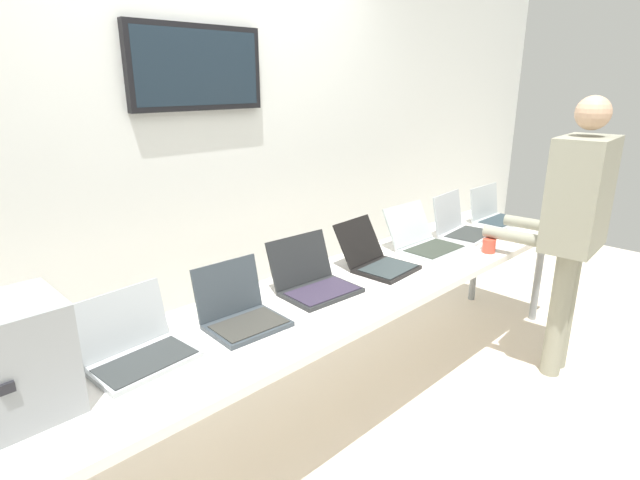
# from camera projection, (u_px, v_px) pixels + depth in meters

# --- Properties ---
(ground) EXTENTS (8.00, 8.00, 0.04)m
(ground) POSITION_uv_depth(u_px,v_px,m) (353.00, 406.00, 2.78)
(ground) COLOR beige
(back_wall) EXTENTS (8.00, 0.11, 2.67)m
(back_wall) POSITION_uv_depth(u_px,v_px,m) (221.00, 139.00, 3.13)
(back_wall) COLOR silver
(back_wall) RESTS_ON ground
(workbench) EXTENTS (3.64, 0.70, 0.72)m
(workbench) POSITION_uv_depth(u_px,v_px,m) (355.00, 290.00, 2.57)
(workbench) COLOR white
(workbench) RESTS_ON ground
(laptop_station_0) EXTENTS (0.38, 0.31, 0.24)m
(laptop_station_0) POSITION_uv_depth(u_px,v_px,m) (135.00, 346.00, 1.83)
(laptop_station_0) COLOR #AAB0B3
(laptop_station_0) RESTS_ON workbench
(laptop_station_1) EXTENTS (0.32, 0.30, 0.25)m
(laptop_station_1) POSITION_uv_depth(u_px,v_px,m) (240.00, 311.00, 2.10)
(laptop_station_1) COLOR #333B41
(laptop_station_1) RESTS_ON workbench
(laptop_station_2) EXTENTS (0.37, 0.35, 0.25)m
(laptop_station_2) POSITION_uv_depth(u_px,v_px,m) (313.00, 279.00, 2.43)
(laptop_station_2) COLOR #222426
(laptop_station_2) RESTS_ON workbench
(laptop_station_3) EXTENTS (0.33, 0.40, 0.24)m
(laptop_station_3) POSITION_uv_depth(u_px,v_px,m) (376.00, 258.00, 2.73)
(laptop_station_3) COLOR black
(laptop_station_3) RESTS_ON workbench
(laptop_station_4) EXTENTS (0.38, 0.38, 0.25)m
(laptop_station_4) POSITION_uv_depth(u_px,v_px,m) (423.00, 240.00, 3.04)
(laptop_station_4) COLOR #ADB7B6
(laptop_station_4) RESTS_ON workbench
(laptop_station_5) EXTENTS (0.39, 0.34, 0.27)m
(laptop_station_5) POSITION_uv_depth(u_px,v_px,m) (460.00, 226.00, 3.31)
(laptop_station_5) COLOR #AFB3B7
(laptop_station_5) RESTS_ON workbench
(laptop_station_6) EXTENTS (0.37, 0.27, 0.25)m
(laptop_station_6) POSITION_uv_depth(u_px,v_px,m) (494.00, 214.00, 3.63)
(laptop_station_6) COLOR #AEB6B7
(laptop_station_6) RESTS_ON workbench
(person) EXTENTS (0.47, 0.62, 1.62)m
(person) POSITION_uv_depth(u_px,v_px,m) (575.00, 214.00, 2.82)
(person) COLOR gray
(person) RESTS_ON ground
(coffee_mug) EXTENTS (0.08, 0.08, 0.08)m
(coffee_mug) POSITION_uv_depth(u_px,v_px,m) (489.00, 246.00, 2.98)
(coffee_mug) COLOR #CB4431
(coffee_mug) RESTS_ON workbench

